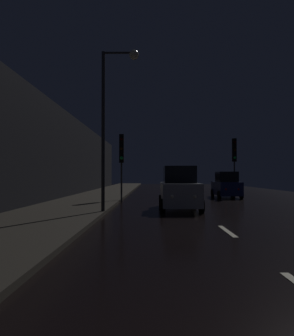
{
  "coord_description": "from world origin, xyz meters",
  "views": [
    {
      "loc": [
        -2.4,
        -2.02,
        1.77
      ],
      "look_at": [
        -2.58,
        12.17,
        2.08
      ],
      "focal_mm": 35.87,
      "sensor_mm": 36.0,
      "label": 1
    }
  ],
  "objects_px": {
    "traffic_light_far_right": "(234,155)",
    "car_parked_right_far": "(226,186)",
    "streetlamp_overhead": "(113,106)",
    "car_approaching_headlights": "(179,190)",
    "traffic_light_far_left": "(122,153)",
    "car_distant_taillights": "(183,183)"
  },
  "relations": [
    {
      "from": "traffic_light_far_left",
      "to": "car_parked_right_far",
      "type": "height_order",
      "value": "traffic_light_far_left"
    },
    {
      "from": "traffic_light_far_right",
      "to": "car_distant_taillights",
      "type": "height_order",
      "value": "traffic_light_far_right"
    },
    {
      "from": "traffic_light_far_right",
      "to": "car_distant_taillights",
      "type": "distance_m",
      "value": 10.36
    },
    {
      "from": "car_approaching_headlights",
      "to": "traffic_light_far_right",
      "type": "bearing_deg",
      "value": 151.73
    },
    {
      "from": "streetlamp_overhead",
      "to": "car_approaching_headlights",
      "type": "height_order",
      "value": "streetlamp_overhead"
    },
    {
      "from": "traffic_light_far_right",
      "to": "traffic_light_far_left",
      "type": "height_order",
      "value": "traffic_light_far_right"
    },
    {
      "from": "traffic_light_far_right",
      "to": "car_distant_taillights",
      "type": "xyz_separation_m",
      "value": [
        -3.3,
        9.47,
        -2.57
      ]
    },
    {
      "from": "traffic_light_far_left",
      "to": "streetlamp_overhead",
      "type": "relative_size",
      "value": 0.6
    },
    {
      "from": "traffic_light_far_left",
      "to": "streetlamp_overhead",
      "type": "distance_m",
      "value": 7.3
    },
    {
      "from": "car_approaching_headlights",
      "to": "car_distant_taillights",
      "type": "relative_size",
      "value": 1.14
    },
    {
      "from": "streetlamp_overhead",
      "to": "car_parked_right_far",
      "type": "relative_size",
      "value": 1.83
    },
    {
      "from": "traffic_light_far_left",
      "to": "car_parked_right_far",
      "type": "distance_m",
      "value": 9.49
    },
    {
      "from": "traffic_light_far_left",
      "to": "car_approaching_headlights",
      "type": "xyz_separation_m",
      "value": [
        3.45,
        -4.71,
        -2.21
      ]
    },
    {
      "from": "traffic_light_far_right",
      "to": "car_distant_taillights",
      "type": "bearing_deg",
      "value": -161.51
    },
    {
      "from": "traffic_light_far_right",
      "to": "car_parked_right_far",
      "type": "bearing_deg",
      "value": -55.41
    },
    {
      "from": "streetlamp_overhead",
      "to": "car_parked_right_far",
      "type": "distance_m",
      "value": 14.59
    },
    {
      "from": "traffic_light_far_right",
      "to": "streetlamp_overhead",
      "type": "relative_size",
      "value": 0.64
    },
    {
      "from": "car_approaching_headlights",
      "to": "car_parked_right_far",
      "type": "relative_size",
      "value": 1.09
    },
    {
      "from": "streetlamp_overhead",
      "to": "car_distant_taillights",
      "type": "relative_size",
      "value": 1.91
    },
    {
      "from": "car_distant_taillights",
      "to": "car_parked_right_far",
      "type": "relative_size",
      "value": 0.96
    },
    {
      "from": "car_approaching_headlights",
      "to": "car_distant_taillights",
      "type": "height_order",
      "value": "car_approaching_headlights"
    },
    {
      "from": "traffic_light_far_left",
      "to": "car_distant_taillights",
      "type": "bearing_deg",
      "value": 156.61
    }
  ]
}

